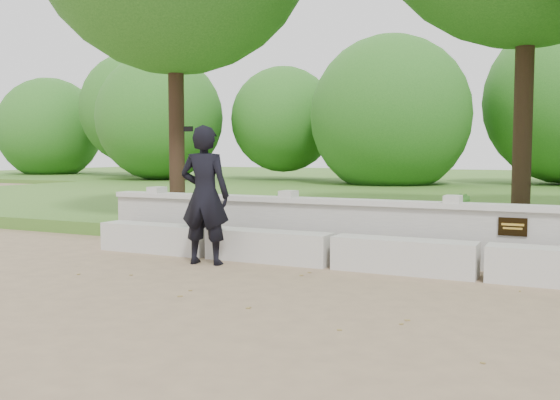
{
  "coord_description": "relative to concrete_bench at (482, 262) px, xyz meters",
  "views": [
    {
      "loc": [
        1.04,
        -6.16,
        1.59
      ],
      "look_at": [
        -2.6,
        1.47,
        0.94
      ],
      "focal_mm": 40.0,
      "sensor_mm": 36.0,
      "label": 1
    }
  ],
  "objects": [
    {
      "name": "ground",
      "position": [
        -0.0,
        -1.9,
        -0.22
      ],
      "size": [
        80.0,
        80.0,
        0.0
      ],
      "primitive_type": "plane",
      "color": "#967C5C",
      "rests_on": "ground"
    },
    {
      "name": "lawn",
      "position": [
        -0.0,
        12.1,
        -0.1
      ],
      "size": [
        40.0,
        22.0,
        0.25
      ],
      "primitive_type": "cube",
      "color": "#3A6524",
      "rests_on": "ground"
    },
    {
      "name": "concrete_bench",
      "position": [
        0.0,
        0.0,
        0.0
      ],
      "size": [
        11.9,
        0.45,
        0.45
      ],
      "color": "beige",
      "rests_on": "ground"
    },
    {
      "name": "parapet_wall",
      "position": [
        0.0,
        0.7,
        0.24
      ],
      "size": [
        12.5,
        0.35,
        0.9
      ],
      "color": "#B9B6AF",
      "rests_on": "ground"
    },
    {
      "name": "man_main",
      "position": [
        -3.71,
        -0.58,
        0.76
      ],
      "size": [
        0.79,
        0.71,
        1.97
      ],
      "color": "black",
      "rests_on": "ground"
    },
    {
      "name": "shrub_a",
      "position": [
        -3.57,
        1.51,
        0.34
      ],
      "size": [
        0.4,
        0.35,
        0.64
      ],
      "primitive_type": "imported",
      "rotation": [
        0.0,
        0.0,
        0.43
      ],
      "color": "#357327",
      "rests_on": "lawn"
    },
    {
      "name": "shrub_b",
      "position": [
        -0.72,
        2.86,
        0.34
      ],
      "size": [
        0.45,
        0.43,
        0.63
      ],
      "primitive_type": "imported",
      "rotation": [
        0.0,
        0.0,
        2.5
      ],
      "color": "#357327",
      "rests_on": "lawn"
    }
  ]
}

